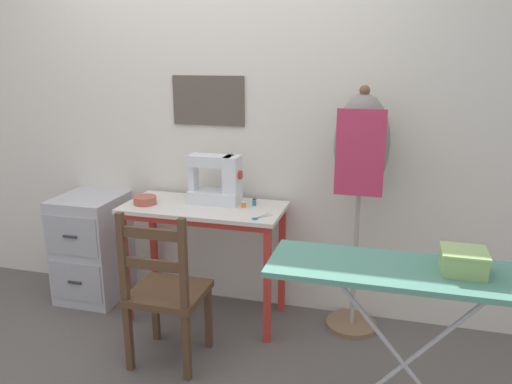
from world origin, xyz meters
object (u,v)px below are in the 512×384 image
thread_spool_near_machine (244,205)px  thread_spool_mid_table (254,203)px  sewing_machine (218,181)px  wooden_chair (166,293)px  filing_cabinet (92,247)px  dress_form (361,159)px  ironing_board (412,280)px  storage_box (463,261)px  scissors (259,218)px  fabric_bowl (145,200)px

thread_spool_near_machine → thread_spool_mid_table: 0.07m
sewing_machine → thread_spool_near_machine: sewing_machine is taller
thread_spool_near_machine → wooden_chair: 0.73m
filing_cabinet → thread_spool_near_machine: bearing=-1.4°
dress_form → ironing_board: size_ratio=1.31×
filing_cabinet → thread_spool_mid_table: bearing=1.1°
sewing_machine → storage_box: size_ratio=1.96×
dress_form → scissors: bearing=-155.1°
fabric_bowl → storage_box: (1.78, -0.77, 0.11)m
scissors → dress_form: 0.68m
ironing_board → storage_box: size_ratio=6.70×
thread_spool_mid_table → ironing_board: bearing=-45.5°
scissors → storage_box: 1.23m
thread_spool_near_machine → wooden_chair: (-0.28, -0.56, -0.36)m
filing_cabinet → dress_form: bearing=1.7°
scissors → thread_spool_near_machine: size_ratio=3.74×
scissors → thread_spool_mid_table: thread_spool_mid_table is taller
fabric_bowl → thread_spool_mid_table: fabric_bowl is taller
thread_spool_mid_table → filing_cabinet: thread_spool_mid_table is taller
sewing_machine → wooden_chair: size_ratio=0.37×
fabric_bowl → wooden_chair: (0.35, -0.47, -0.37)m
thread_spool_near_machine → storage_box: bearing=-36.7°
fabric_bowl → wooden_chair: 0.69m
thread_spool_near_machine → thread_spool_mid_table: size_ratio=0.87×
fabric_bowl → scissors: bearing=-5.9°
thread_spool_mid_table → wooden_chair: (-0.33, -0.61, -0.37)m
sewing_machine → wooden_chair: sewing_machine is taller
scissors → filing_cabinet: (-1.27, 0.20, -0.40)m
thread_spool_mid_table → scissors: bearing=-67.5°
wooden_chair → dress_form: (0.97, 0.64, 0.67)m
sewing_machine → ironing_board: 1.49m
dress_form → sewing_machine: bearing=-177.9°
scissors → wooden_chair: (-0.42, -0.39, -0.35)m
ironing_board → thread_spool_near_machine: bearing=137.7°
thread_spool_near_machine → storage_box: 1.45m
thread_spool_near_machine → dress_form: size_ratio=0.02×
storage_box → thread_spool_near_machine: bearing=143.3°
sewing_machine → scissors: (0.33, -0.22, -0.14)m
wooden_chair → filing_cabinet: (-0.84, 0.59, -0.05)m
sewing_machine → wooden_chair: 0.79m
ironing_board → wooden_chair: bearing=165.6°
scissors → thread_spool_mid_table: bearing=112.5°
sewing_machine → storage_box: sewing_machine is taller
filing_cabinet → ironing_board: bearing=-23.5°
scissors → filing_cabinet: bearing=171.1°
thread_spool_near_machine → dress_form: 0.76m
dress_form → storage_box: size_ratio=8.77×
storage_box → ironing_board: bearing=-173.9°
thread_spool_mid_table → ironing_board: (0.92, -0.93, 0.02)m
dress_form → storage_box: dress_form is taller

